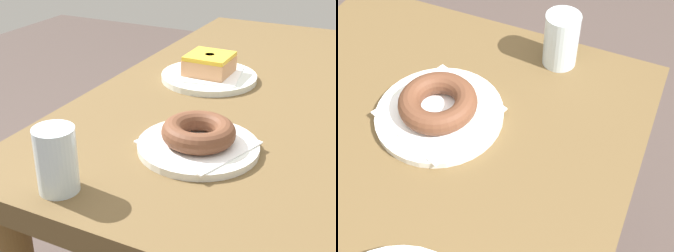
% 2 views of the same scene
% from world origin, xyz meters
% --- Properties ---
extents(plate_chocolate_ring, '(0.21, 0.21, 0.01)m').
position_xyz_m(plate_chocolate_ring, '(-0.34, 0.01, 0.74)').
color(plate_chocolate_ring, white).
rests_on(plate_chocolate_ring, table).
extents(napkin_chocolate_ring, '(0.20, 0.20, 0.00)m').
position_xyz_m(napkin_chocolate_ring, '(-0.34, 0.01, 0.75)').
color(napkin_chocolate_ring, white).
rests_on(napkin_chocolate_ring, plate_chocolate_ring).
extents(donut_chocolate_ring, '(0.13, 0.13, 0.04)m').
position_xyz_m(donut_chocolate_ring, '(-0.34, 0.01, 0.77)').
color(donut_chocolate_ring, brown).
rests_on(donut_chocolate_ring, napkin_chocolate_ring).
extents(water_glass, '(0.06, 0.06, 0.10)m').
position_xyz_m(water_glass, '(-0.55, 0.14, 0.79)').
color(water_glass, silver).
rests_on(water_glass, table).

